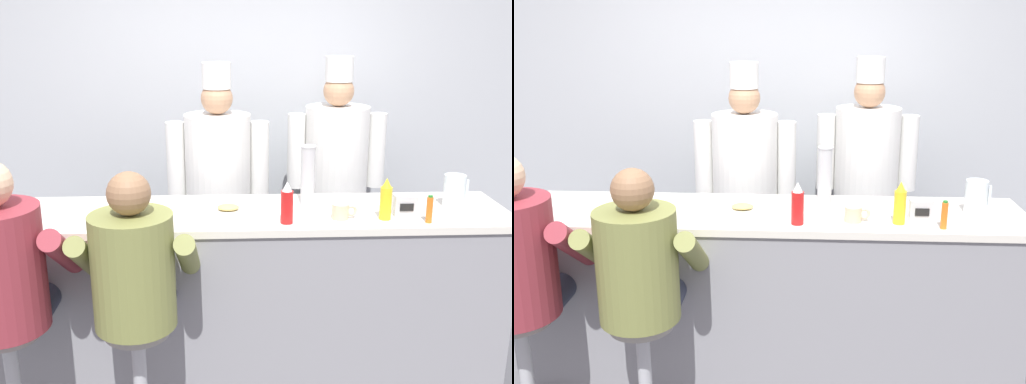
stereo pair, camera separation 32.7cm
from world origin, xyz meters
TOP-DOWN VIEW (x-y plane):
  - wall_back at (0.00, 1.75)m, footprint 10.00×0.06m
  - diner_counter at (0.00, 0.32)m, footprint 2.98×0.65m
  - ketchup_bottle_red at (0.23, 0.12)m, footprint 0.07×0.07m
  - mustard_bottle_yellow at (0.76, 0.15)m, footprint 0.06×0.06m
  - hot_sauce_bottle_orange at (0.98, 0.09)m, footprint 0.03×0.03m
  - water_pitcher_clear at (1.21, 0.35)m, footprint 0.14×0.12m
  - breakfast_plate at (-0.08, 0.29)m, footprint 0.27×0.27m
  - coffee_mug_tan at (0.53, 0.17)m, footprint 0.14×0.09m
  - coffee_mug_blue at (-1.23, 0.26)m, footprint 0.13×0.09m
  - cup_stack_steel at (0.38, 0.43)m, footprint 0.09×0.09m
  - napkin_dispenser_chrome at (0.88, 0.21)m, footprint 0.12×0.07m
  - diner_seated_maroon at (-1.13, -0.24)m, footprint 0.63×0.62m
  - diner_seated_olive at (-0.52, -0.25)m, footprint 0.59×0.58m
  - cook_in_whites_near at (-0.15, 1.14)m, footprint 0.70×0.45m
  - cook_in_whites_far at (0.70, 1.34)m, footprint 0.71×0.46m

SIDE VIEW (x-z plane):
  - diner_counter at x=0.00m, z-range 0.00..1.04m
  - diner_seated_olive at x=-0.52m, z-range 0.19..1.62m
  - diner_seated_maroon at x=-1.13m, z-range 0.19..1.68m
  - cook_in_whites_near at x=-0.15m, z-range 0.09..1.88m
  - cook_in_whites_far at x=0.70m, z-range 0.09..1.91m
  - breakfast_plate at x=-0.08m, z-range 1.03..1.08m
  - coffee_mug_blue at x=-1.23m, z-range 1.04..1.11m
  - coffee_mug_tan at x=0.53m, z-range 1.04..1.12m
  - napkin_dispenser_chrome at x=0.88m, z-range 1.04..1.15m
  - hot_sauce_bottle_orange at x=0.98m, z-range 1.03..1.18m
  - water_pitcher_clear at x=1.21m, z-range 1.04..1.22m
  - ketchup_bottle_red at x=0.23m, z-range 1.03..1.26m
  - mustard_bottle_yellow at x=0.76m, z-range 1.03..1.26m
  - cup_stack_steel at x=0.38m, z-range 1.04..1.38m
  - wall_back at x=0.00m, z-range 0.00..2.70m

